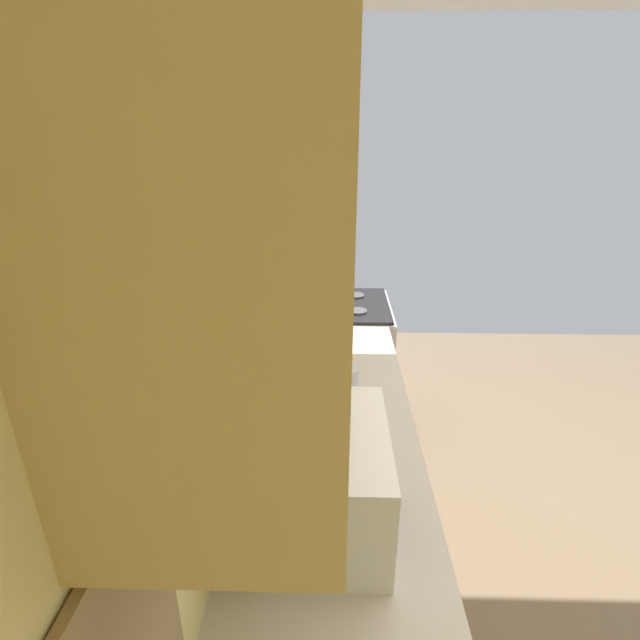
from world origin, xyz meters
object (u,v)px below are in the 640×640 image
object	(u,v)px
oven_range	(337,367)
kettle	(342,382)
bowl	(340,362)
microwave	(326,478)

from	to	relation	value
oven_range	kettle	size ratio (longest dim) A/B	5.52
kettle	bowl	bearing A→B (deg)	0.00
microwave	kettle	xyz separation A→B (m)	(0.67, -0.06, -0.08)
microwave	kettle	size ratio (longest dim) A/B	2.47
bowl	kettle	bearing A→B (deg)	180.00
oven_range	bowl	world-z (taller)	oven_range
oven_range	kettle	distance (m)	1.20
bowl	kettle	xyz separation A→B (m)	(-0.26, 0.00, 0.04)
oven_range	microwave	distance (m)	1.86
kettle	oven_range	bearing A→B (deg)	0.37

